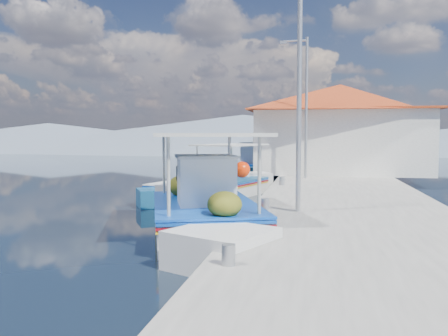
# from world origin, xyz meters

# --- Properties ---
(ground) EXTENTS (160.00, 160.00, 0.00)m
(ground) POSITION_xyz_m (0.00, 0.00, 0.00)
(ground) COLOR black
(ground) RESTS_ON ground
(quay) EXTENTS (5.00, 44.00, 0.50)m
(quay) POSITION_xyz_m (5.90, 6.00, 0.25)
(quay) COLOR #ABA8A0
(quay) RESTS_ON ground
(bollards) EXTENTS (0.20, 17.20, 0.30)m
(bollards) POSITION_xyz_m (3.80, 5.25, 0.65)
(bollards) COLOR #A5A8AD
(bollards) RESTS_ON quay
(main_caique) EXTENTS (4.08, 7.59, 2.65)m
(main_caique) POSITION_xyz_m (2.46, 1.36, 0.51)
(main_caique) COLOR white
(main_caique) RESTS_ON ground
(caique_green_canopy) EXTENTS (2.99, 5.64, 2.22)m
(caique_green_canopy) POSITION_xyz_m (1.74, 8.58, 0.33)
(caique_green_canopy) COLOR white
(caique_green_canopy) RESTS_ON ground
(caique_blue_hull) EXTENTS (2.58, 5.30, 0.98)m
(caique_blue_hull) POSITION_xyz_m (0.33, 7.11, 0.26)
(caique_blue_hull) COLOR #165485
(caique_blue_hull) RESTS_ON ground
(caique_far) EXTENTS (3.45, 7.57, 2.72)m
(caique_far) POSITION_xyz_m (1.72, 17.21, 0.50)
(caique_far) COLOR #165485
(caique_far) RESTS_ON ground
(harbor_building) EXTENTS (10.49, 10.49, 4.40)m
(harbor_building) POSITION_xyz_m (6.20, 15.00, 2.78)
(harbor_building) COLOR white
(harbor_building) RESTS_ON quay
(lamp_post_near) EXTENTS (1.21, 0.14, 6.00)m
(lamp_post_near) POSITION_xyz_m (4.51, 2.00, 3.85)
(lamp_post_near) COLOR #A5A8AD
(lamp_post_near) RESTS_ON quay
(lamp_post_far) EXTENTS (1.21, 0.14, 6.00)m
(lamp_post_far) POSITION_xyz_m (4.51, 11.00, 3.85)
(lamp_post_far) COLOR #A5A8AD
(lamp_post_far) RESTS_ON quay
(mountain_ridge) EXTENTS (171.40, 96.00, 5.50)m
(mountain_ridge) POSITION_xyz_m (6.54, 56.00, 2.04)
(mountain_ridge) COLOR slate
(mountain_ridge) RESTS_ON ground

